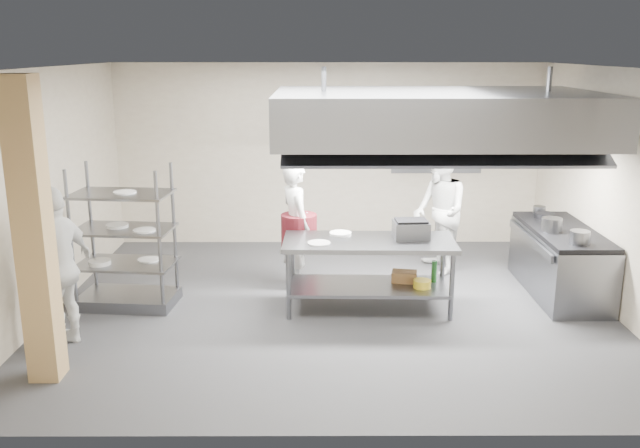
{
  "coord_description": "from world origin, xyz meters",
  "views": [
    {
      "loc": [
        -0.18,
        -8.15,
        3.22
      ],
      "look_at": [
        -0.15,
        0.2,
        1.05
      ],
      "focal_mm": 38.0,
      "sensor_mm": 36.0,
      "label": 1
    }
  ],
  "objects_px": {
    "pass_rack": "(124,237)",
    "chef_line": "(440,211)",
    "chef_head": "(296,225)",
    "griddle": "(411,230)",
    "island": "(369,275)",
    "cooking_range": "(560,263)",
    "chef_plating": "(58,268)",
    "stockpot": "(552,225)"
  },
  "relations": [
    {
      "from": "pass_rack",
      "to": "chef_line",
      "type": "distance_m",
      "value": 4.43
    },
    {
      "from": "chef_head",
      "to": "griddle",
      "type": "xyz_separation_m",
      "value": [
        1.47,
        -0.78,
        0.14
      ]
    },
    {
      "from": "island",
      "to": "pass_rack",
      "type": "xyz_separation_m",
      "value": [
        -3.09,
        0.15,
        0.45
      ]
    },
    {
      "from": "cooking_range",
      "to": "chef_plating",
      "type": "bearing_deg",
      "value": -164.77
    },
    {
      "from": "pass_rack",
      "to": "chef_head",
      "type": "bearing_deg",
      "value": 24.03
    },
    {
      "from": "chef_line",
      "to": "cooking_range",
      "type": "bearing_deg",
      "value": 46.1
    },
    {
      "from": "island",
      "to": "chef_head",
      "type": "relative_size",
      "value": 1.21
    },
    {
      "from": "island",
      "to": "pass_rack",
      "type": "distance_m",
      "value": 3.12
    },
    {
      "from": "pass_rack",
      "to": "cooking_range",
      "type": "distance_m",
      "value": 5.74
    },
    {
      "from": "pass_rack",
      "to": "chef_head",
      "type": "height_order",
      "value": "pass_rack"
    },
    {
      "from": "island",
      "to": "chef_line",
      "type": "distance_m",
      "value": 1.93
    },
    {
      "from": "chef_head",
      "to": "griddle",
      "type": "relative_size",
      "value": 4.04
    },
    {
      "from": "pass_rack",
      "to": "chef_plating",
      "type": "height_order",
      "value": "chef_plating"
    },
    {
      "from": "island",
      "to": "cooking_range",
      "type": "distance_m",
      "value": 2.68
    },
    {
      "from": "pass_rack",
      "to": "island",
      "type": "bearing_deg",
      "value": 2.55
    },
    {
      "from": "chef_head",
      "to": "chef_plating",
      "type": "distance_m",
      "value": 3.2
    },
    {
      "from": "island",
      "to": "chef_line",
      "type": "bearing_deg",
      "value": 54.06
    },
    {
      "from": "cooking_range",
      "to": "chef_head",
      "type": "height_order",
      "value": "chef_head"
    },
    {
      "from": "pass_rack",
      "to": "griddle",
      "type": "height_order",
      "value": "pass_rack"
    },
    {
      "from": "chef_line",
      "to": "stockpot",
      "type": "distance_m",
      "value": 1.66
    },
    {
      "from": "cooking_range",
      "to": "chef_line",
      "type": "height_order",
      "value": "chef_line"
    },
    {
      "from": "pass_rack",
      "to": "griddle",
      "type": "bearing_deg",
      "value": 4.49
    },
    {
      "from": "chef_plating",
      "to": "stockpot",
      "type": "height_order",
      "value": "chef_plating"
    },
    {
      "from": "chef_line",
      "to": "stockpot",
      "type": "bearing_deg",
      "value": 38.49
    },
    {
      "from": "cooking_range",
      "to": "chef_head",
      "type": "distance_m",
      "value": 3.6
    },
    {
      "from": "chef_plating",
      "to": "pass_rack",
      "type": "bearing_deg",
      "value": 179.24
    },
    {
      "from": "chef_head",
      "to": "cooking_range",
      "type": "bearing_deg",
      "value": -118.03
    },
    {
      "from": "island",
      "to": "griddle",
      "type": "xyz_separation_m",
      "value": [
        0.53,
        0.1,
        0.56
      ]
    },
    {
      "from": "cooking_range",
      "to": "stockpot",
      "type": "bearing_deg",
      "value": -146.7
    },
    {
      "from": "pass_rack",
      "to": "stockpot",
      "type": "distance_m",
      "value": 5.51
    },
    {
      "from": "island",
      "to": "stockpot",
      "type": "distance_m",
      "value": 2.51
    },
    {
      "from": "pass_rack",
      "to": "chef_head",
      "type": "xyz_separation_m",
      "value": [
        2.15,
        0.73,
        -0.03
      ]
    },
    {
      "from": "cooking_range",
      "to": "griddle",
      "type": "relative_size",
      "value": 4.61
    },
    {
      "from": "pass_rack",
      "to": "griddle",
      "type": "relative_size",
      "value": 4.19
    },
    {
      "from": "pass_rack",
      "to": "cooking_range",
      "type": "relative_size",
      "value": 0.91
    },
    {
      "from": "island",
      "to": "chef_line",
      "type": "xyz_separation_m",
      "value": [
        1.14,
        1.49,
        0.46
      ]
    },
    {
      "from": "pass_rack",
      "to": "griddle",
      "type": "distance_m",
      "value": 3.62
    },
    {
      "from": "island",
      "to": "chef_head",
      "type": "distance_m",
      "value": 1.35
    },
    {
      "from": "chef_head",
      "to": "stockpot",
      "type": "distance_m",
      "value": 3.38
    },
    {
      "from": "chef_line",
      "to": "griddle",
      "type": "xyz_separation_m",
      "value": [
        -0.61,
        -1.4,
        0.1
      ]
    },
    {
      "from": "chef_head",
      "to": "stockpot",
      "type": "xyz_separation_m",
      "value": [
        3.35,
        -0.44,
        0.11
      ]
    },
    {
      "from": "chef_plating",
      "to": "griddle",
      "type": "xyz_separation_m",
      "value": [
        3.99,
        1.18,
        0.11
      ]
    }
  ]
}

